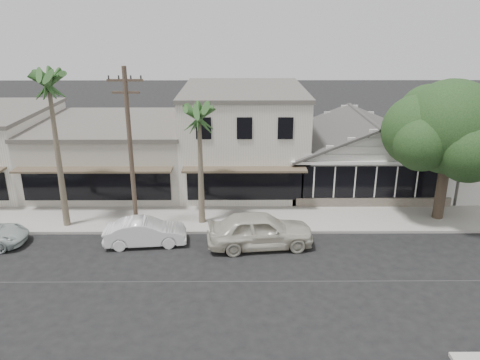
{
  "coord_description": "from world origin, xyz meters",
  "views": [
    {
      "loc": [
        -3.43,
        -18.35,
        11.31
      ],
      "look_at": [
        -3.28,
        6.0,
        2.75
      ],
      "focal_mm": 35.0,
      "sensor_mm": 36.0,
      "label": 1
    }
  ],
  "objects_px": {
    "car_1": "(145,232)",
    "shade_tree": "(447,129)",
    "car_0": "(260,230)",
    "utility_pole": "(130,149)"
  },
  "relations": [
    {
      "from": "car_0",
      "to": "car_1",
      "type": "relative_size",
      "value": 1.29
    },
    {
      "from": "car_0",
      "to": "shade_tree",
      "type": "height_order",
      "value": "shade_tree"
    },
    {
      "from": "car_0",
      "to": "shade_tree",
      "type": "xyz_separation_m",
      "value": [
        10.51,
        3.53,
        4.46
      ]
    },
    {
      "from": "car_1",
      "to": "shade_tree",
      "type": "distance_m",
      "value": 17.43
    },
    {
      "from": "car_0",
      "to": "car_1",
      "type": "distance_m",
      "value": 5.97
    },
    {
      "from": "utility_pole",
      "to": "shade_tree",
      "type": "xyz_separation_m",
      "value": [
        17.25,
        1.77,
        0.6
      ]
    },
    {
      "from": "car_0",
      "to": "shade_tree",
      "type": "bearing_deg",
      "value": -77.6
    },
    {
      "from": "utility_pole",
      "to": "car_0",
      "type": "bearing_deg",
      "value": -14.63
    },
    {
      "from": "utility_pole",
      "to": "car_0",
      "type": "distance_m",
      "value": 7.96
    },
    {
      "from": "utility_pole",
      "to": "car_1",
      "type": "bearing_deg",
      "value": -62.57
    }
  ]
}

